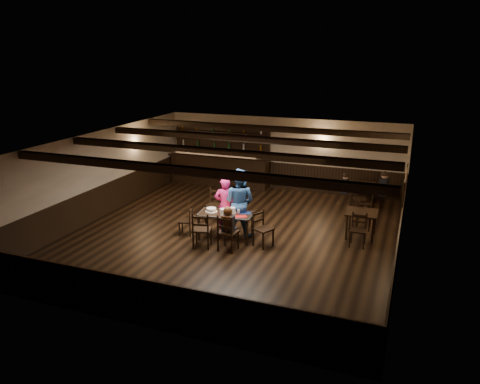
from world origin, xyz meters
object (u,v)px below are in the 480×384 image
(man_blue, at_px, (239,202))
(bar_counter, at_px, (220,166))
(cake, at_px, (211,210))
(dining_table, at_px, (226,216))
(woman_pink, at_px, (225,205))
(chair_near_left, at_px, (201,228))
(chair_near_right, at_px, (227,230))

(man_blue, bearing_deg, bar_counter, -54.11)
(man_blue, distance_m, cake, 0.83)
(dining_table, relative_size, woman_pink, 0.95)
(bar_counter, bearing_deg, woman_pink, -65.29)
(man_blue, relative_size, bar_counter, 0.47)
(chair_near_left, height_order, woman_pink, woman_pink)
(bar_counter, bearing_deg, cake, -69.44)
(woman_pink, distance_m, cake, 0.52)
(chair_near_left, distance_m, cake, 0.87)
(dining_table, xyz_separation_m, chair_near_left, (-0.35, -0.85, -0.08))
(chair_near_left, bearing_deg, woman_pink, 84.16)
(man_blue, xyz_separation_m, bar_counter, (-2.58, 4.64, -0.24))
(dining_table, relative_size, man_blue, 0.81)
(chair_near_left, bearing_deg, bar_counter, 108.60)
(dining_table, height_order, woman_pink, woman_pink)
(cake, bearing_deg, chair_near_left, -84.25)
(dining_table, bearing_deg, woman_pink, 115.23)
(woman_pink, relative_size, man_blue, 0.85)
(woman_pink, height_order, cake, woman_pink)
(cake, distance_m, bar_counter, 5.46)
(chair_near_right, xyz_separation_m, woman_pink, (-0.56, 1.25, 0.23))
(dining_table, distance_m, woman_pink, 0.53)
(chair_near_right, bearing_deg, cake, 135.15)
(chair_near_right, distance_m, bar_counter, 6.48)
(chair_near_left, relative_size, bar_counter, 0.24)
(chair_near_left, height_order, cake, chair_near_left)
(man_blue, bearing_deg, woman_pink, 6.87)
(woman_pink, bearing_deg, cake, 41.71)
(man_blue, distance_m, bar_counter, 5.32)
(chair_near_right, bearing_deg, chair_near_left, -174.97)
(woman_pink, relative_size, bar_counter, 0.40)
(woman_pink, bearing_deg, dining_table, 91.86)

